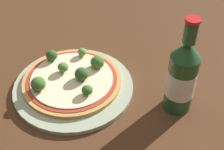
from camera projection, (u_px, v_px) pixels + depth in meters
ground_plane at (74, 88)px, 0.79m from camera, size 3.00×3.00×0.00m
plate at (75, 87)px, 0.78m from camera, size 0.30×0.30×0.01m
pizza at (71, 80)px, 0.78m from camera, size 0.25×0.25×0.01m
broccoli_floret_0 at (82, 52)px, 0.84m from camera, size 0.02×0.02×0.02m
broccoli_floret_1 at (97, 62)px, 0.80m from camera, size 0.04×0.04×0.03m
broccoli_floret_2 at (52, 55)px, 0.82m from camera, size 0.03×0.03×0.03m
broccoli_floret_3 at (63, 67)px, 0.79m from camera, size 0.03×0.03×0.03m
broccoli_floret_4 at (82, 75)px, 0.76m from camera, size 0.03×0.03×0.03m
broccoli_floret_5 at (87, 90)px, 0.73m from camera, size 0.03×0.03×0.02m
broccoli_floret_6 at (38, 84)px, 0.74m from camera, size 0.04×0.04×0.03m
beer_bottle at (182, 77)px, 0.68m from camera, size 0.07×0.07×0.24m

